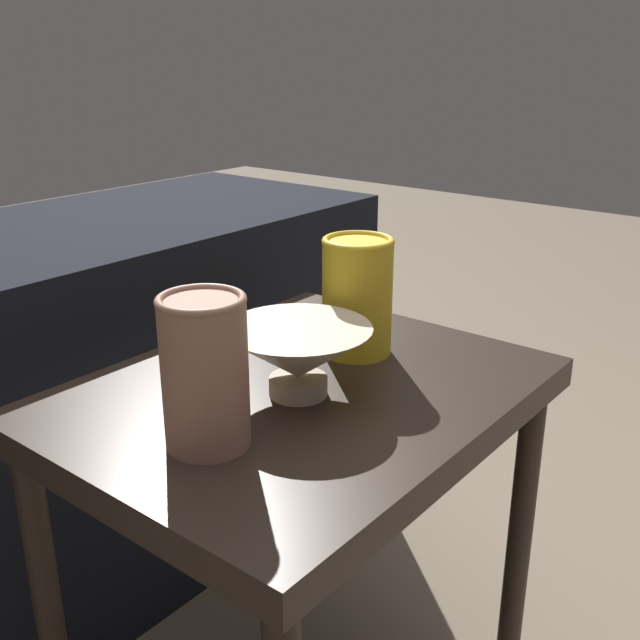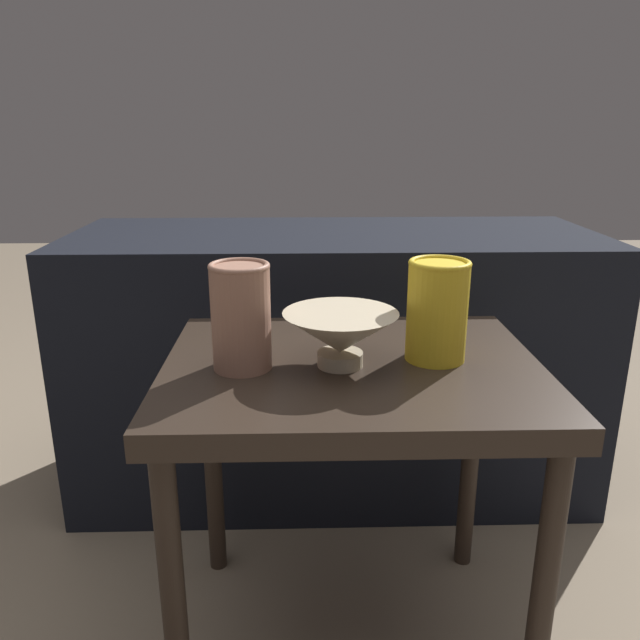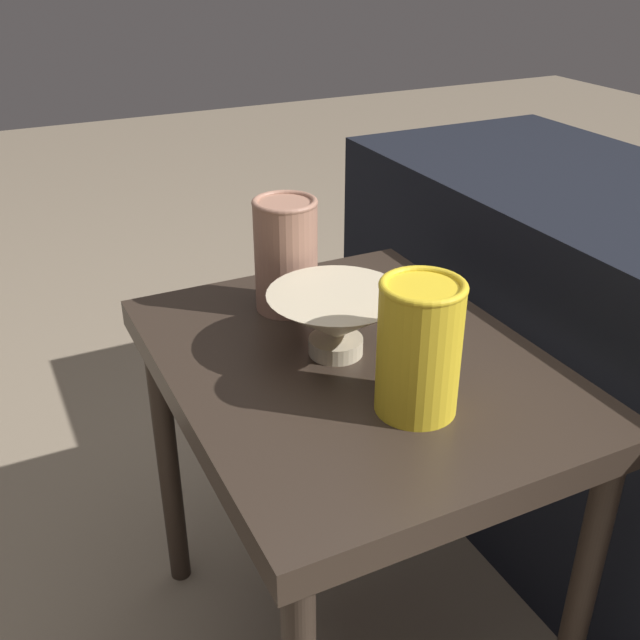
% 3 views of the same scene
% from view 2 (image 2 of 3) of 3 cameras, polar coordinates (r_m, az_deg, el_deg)
% --- Properties ---
extents(ground_plane, '(8.00, 8.00, 0.00)m').
position_cam_2_polar(ground_plane, '(1.32, 2.53, -26.82)').
color(ground_plane, '#7F705B').
extents(table, '(0.61, 0.48, 0.55)m').
position_cam_2_polar(table, '(1.04, 2.89, -7.52)').
color(table, '#2D231C').
rests_on(table, ground_plane).
extents(couch_backdrop, '(1.28, 0.50, 0.67)m').
position_cam_2_polar(couch_backdrop, '(1.62, 1.26, -3.63)').
color(couch_backdrop, black).
rests_on(couch_backdrop, ground_plane).
extents(bowl, '(0.18, 0.18, 0.09)m').
position_cam_2_polar(bowl, '(0.98, 1.88, -1.29)').
color(bowl, '#C1B293').
rests_on(bowl, table).
extents(vase_textured_left, '(0.09, 0.09, 0.17)m').
position_cam_2_polar(vase_textured_left, '(0.96, -7.24, 0.44)').
color(vase_textured_left, '#996B56').
rests_on(vase_textured_left, table).
extents(vase_colorful_right, '(0.10, 0.10, 0.16)m').
position_cam_2_polar(vase_colorful_right, '(1.01, 10.67, 0.97)').
color(vase_colorful_right, gold).
rests_on(vase_colorful_right, table).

